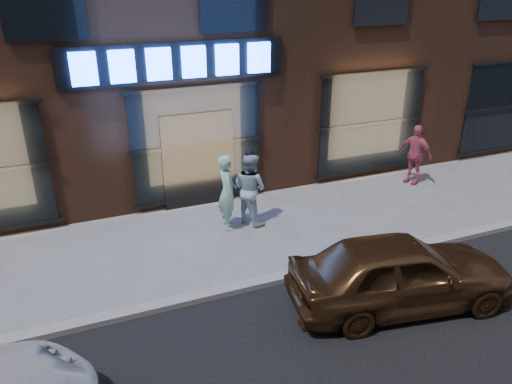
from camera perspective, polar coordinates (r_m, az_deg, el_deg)
ground at (r=9.68m, az=0.22°, el=-10.68°), size 90.00×90.00×0.00m
curb at (r=9.64m, az=0.22°, el=-10.39°), size 60.00×0.25×0.12m
man_bowtie at (r=11.35m, az=-3.29°, el=-0.02°), size 0.51×0.70×1.78m
man_cap at (r=11.58m, az=-0.71°, el=0.42°), size 0.99×1.06×1.73m
passerby at (r=14.53m, az=17.68°, el=4.13°), size 0.78×1.06×1.68m
gold_sedan at (r=9.21m, az=16.19°, el=-8.75°), size 4.15×2.20×1.34m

